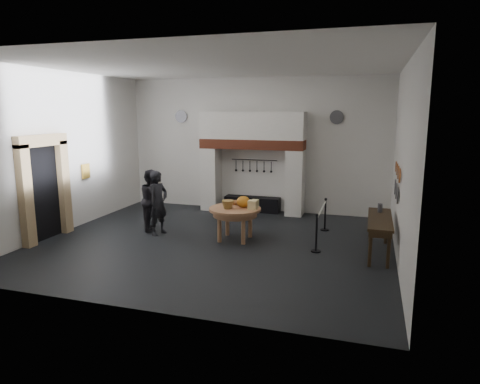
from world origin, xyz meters
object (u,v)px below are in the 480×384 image
(visitor_far, at_px, (152,200))
(barrier_post_near, at_px, (316,234))
(work_table, at_px, (235,209))
(iron_range, at_px, (252,204))
(visitor_near, at_px, (158,203))
(barrier_post_far, at_px, (325,215))
(side_table, at_px, (380,219))

(visitor_far, xyz_separation_m, barrier_post_near, (4.80, -0.66, -0.43))
(work_table, relative_size, barrier_post_near, 1.53)
(barrier_post_near, bearing_deg, visitor_far, 172.21)
(iron_range, bearing_deg, work_table, -82.49)
(iron_range, bearing_deg, visitor_near, -117.20)
(barrier_post_far, bearing_deg, work_table, -143.69)
(visitor_far, bearing_deg, side_table, -117.43)
(iron_range, height_order, side_table, side_table)
(iron_range, height_order, visitor_far, visitor_far)
(visitor_near, xyz_separation_m, barrier_post_near, (4.40, -0.26, -0.44))
(iron_range, bearing_deg, barrier_post_near, -54.35)
(visitor_far, bearing_deg, iron_range, -59.45)
(work_table, xyz_separation_m, side_table, (3.66, -0.10, 0.03))
(visitor_near, relative_size, barrier_post_far, 1.99)
(visitor_near, bearing_deg, barrier_post_near, -77.71)
(work_table, bearing_deg, iron_range, 97.51)
(iron_range, bearing_deg, barrier_post_far, -32.52)
(work_table, xyz_separation_m, visitor_near, (-2.20, -0.12, 0.05))
(visitor_near, height_order, visitor_far, visitor_near)
(visitor_far, height_order, side_table, visitor_far)
(visitor_far, relative_size, barrier_post_near, 1.95)
(iron_range, distance_m, barrier_post_far, 3.14)
(side_table, xyz_separation_m, barrier_post_far, (-1.46, 1.73, -0.42))
(visitor_far, distance_m, barrier_post_near, 4.87)
(work_table, height_order, side_table, side_table)
(barrier_post_near, distance_m, barrier_post_far, 2.00)
(iron_range, relative_size, visitor_far, 1.08)
(visitor_near, bearing_deg, visitor_far, 60.63)
(visitor_far, distance_m, barrier_post_far, 5.01)
(visitor_far, distance_m, side_table, 6.27)
(work_table, distance_m, side_table, 3.67)
(visitor_near, bearing_deg, side_table, -74.21)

